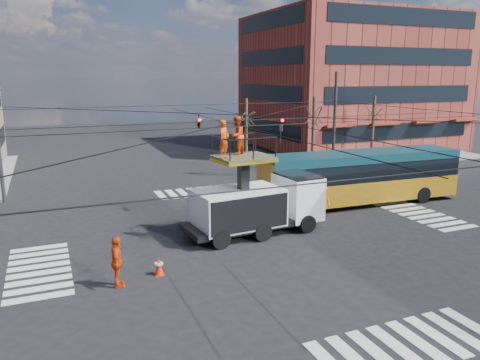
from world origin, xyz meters
name	(u,v)px	position (x,y,z in m)	size (l,w,h in m)	color
ground	(262,238)	(0.00, 0.00, 0.00)	(120.00, 120.00, 0.00)	black
sidewalk_ne	(356,149)	(21.00, 21.00, 0.06)	(18.00, 18.00, 0.12)	slate
crosswalks	(262,237)	(0.00, 0.00, 0.01)	(22.40, 22.40, 0.02)	silver
building_ne	(351,82)	(21.98, 23.98, 7.00)	(20.06, 16.06, 14.00)	maroon
overhead_network	(258,149)	(-0.07, 0.40, 4.29)	(24.24, 24.24, 8.00)	#2D2D30
tree_a	(246,117)	(5.00, 13.50, 4.63)	(2.00, 2.00, 6.00)	#382B21
tree_b	(314,114)	(11.00, 13.50, 4.63)	(2.00, 2.00, 6.00)	#382B21
tree_c	(374,112)	(17.00, 13.50, 4.63)	(2.00, 2.00, 6.00)	#382B21
utility_truck	(257,194)	(0.11, 0.80, 1.97)	(7.19, 3.17, 5.81)	black
city_bus	(360,176)	(8.17, 3.32, 1.73)	(12.78, 3.14, 3.20)	#C48312
traffic_cone	(159,266)	(-5.60, -2.36, 0.37)	(0.36, 0.36, 0.73)	red
worker_ground	(117,262)	(-7.25, -2.80, 0.97)	(1.14, 0.48, 1.95)	red
flagger	(322,201)	(4.54, 1.80, 0.91)	(1.17, 0.67, 1.82)	orange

